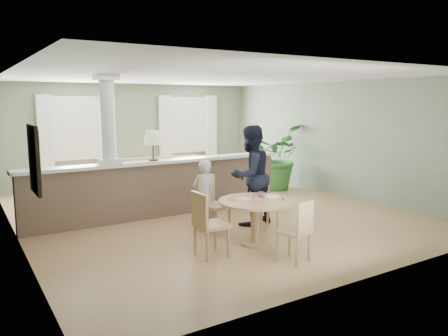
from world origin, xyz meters
TOP-DOWN VIEW (x-y plane):
  - ground at (0.00, 0.00)m, footprint 8.00×8.00m
  - room_shell at (-0.03, 0.63)m, footprint 7.02×8.02m
  - pony_wall at (-0.99, 0.20)m, footprint 5.32×0.38m
  - sofa at (-0.28, 1.81)m, footprint 3.23×1.59m
  - houseplant at (2.70, 1.23)m, footprint 1.96×1.92m
  - dining_table at (-0.33, -2.15)m, footprint 1.17×1.17m
  - chair_far_boy at (-0.58, -1.20)m, footprint 0.55×0.55m
  - chair_far_man at (0.31, -1.47)m, footprint 0.45×0.45m
  - chair_near at (-0.30, -3.11)m, footprint 0.50×0.50m
  - chair_side at (-1.27, -2.26)m, footprint 0.44×0.44m
  - child_person at (-0.66, -1.07)m, footprint 0.48×0.33m
  - man_person at (0.25, -1.18)m, footprint 1.01×0.86m

SIDE VIEW (x-z plane):
  - ground at x=0.00m, z-range 0.00..0.00m
  - sofa at x=-0.28m, z-range 0.00..0.91m
  - chair_near at x=-0.30m, z-range 0.05..0.93m
  - chair_far_man at x=0.31m, z-range 0.05..0.96m
  - chair_side at x=-1.27m, z-range 0.05..1.01m
  - chair_far_boy at x=-0.58m, z-range 0.05..1.01m
  - dining_table at x=-0.33m, z-range 0.16..0.96m
  - child_person at x=-0.66m, z-range 0.00..1.24m
  - pony_wall at x=-0.99m, z-range -0.64..2.06m
  - houseplant at x=2.70m, z-range 0.00..1.65m
  - man_person at x=0.25m, z-range 0.00..1.81m
  - room_shell at x=-0.03m, z-range 0.46..3.17m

